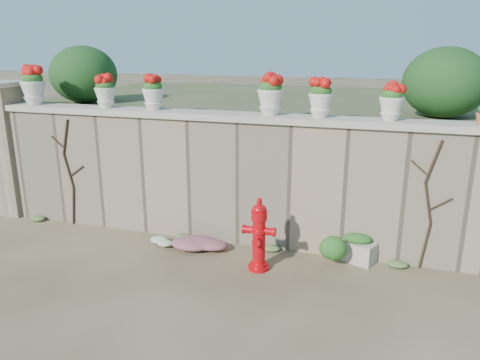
% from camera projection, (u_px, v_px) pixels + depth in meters
% --- Properties ---
extents(ground, '(80.00, 80.00, 0.00)m').
position_uv_depth(ground, '(172.00, 287.00, 6.27)').
color(ground, '#4D3C26').
rests_on(ground, ground).
extents(stone_wall, '(8.00, 0.40, 2.00)m').
position_uv_depth(stone_wall, '(217.00, 180.00, 7.63)').
color(stone_wall, '#8D795E').
rests_on(stone_wall, ground).
extents(wall_cap, '(8.10, 0.52, 0.10)m').
position_uv_depth(wall_cap, '(216.00, 116.00, 7.34)').
color(wall_cap, '#B7AC9B').
rests_on(wall_cap, stone_wall).
extents(gate_pillar, '(0.72, 0.72, 2.48)m').
position_uv_depth(gate_pillar, '(8.00, 148.00, 8.73)').
color(gate_pillar, '#8D795E').
rests_on(gate_pillar, ground).
extents(raised_fill, '(9.00, 6.00, 2.00)m').
position_uv_depth(raised_fill, '(265.00, 142.00, 10.57)').
color(raised_fill, '#384C23').
rests_on(raised_fill, ground).
extents(back_shrub_left, '(1.30, 1.30, 1.10)m').
position_uv_depth(back_shrub_left, '(83.00, 74.00, 9.20)').
color(back_shrub_left, '#143814').
rests_on(back_shrub_left, raised_fill).
extents(back_shrub_right, '(1.30, 1.30, 1.10)m').
position_uv_depth(back_shrub_right, '(445.00, 83.00, 7.34)').
color(back_shrub_right, '#143814').
rests_on(back_shrub_right, raised_fill).
extents(vine_left, '(0.60, 0.04, 1.91)m').
position_uv_depth(vine_left, '(69.00, 171.00, 8.19)').
color(vine_left, black).
rests_on(vine_left, ground).
extents(vine_right, '(0.60, 0.04, 1.91)m').
position_uv_depth(vine_right, '(429.00, 204.00, 6.52)').
color(vine_right, black).
rests_on(vine_right, ground).
extents(fire_hydrant, '(0.46, 0.33, 1.08)m').
position_uv_depth(fire_hydrant, '(259.00, 234.00, 6.63)').
color(fire_hydrant, '#C0070D').
rests_on(fire_hydrant, ground).
extents(planter_box, '(0.60, 0.48, 0.44)m').
position_uv_depth(planter_box, '(357.00, 248.00, 6.98)').
color(planter_box, '#B7AC9B').
rests_on(planter_box, ground).
extents(green_shrub, '(0.67, 0.60, 0.63)m').
position_uv_depth(green_shrub, '(326.00, 246.00, 6.79)').
color(green_shrub, '#1E5119').
rests_on(green_shrub, ground).
extents(magenta_clump, '(0.84, 0.56, 0.22)m').
position_uv_depth(magenta_clump, '(200.00, 244.00, 7.36)').
color(magenta_clump, '#B72475').
rests_on(magenta_clump, ground).
extents(white_flowers, '(0.47, 0.38, 0.17)m').
position_uv_depth(white_flowers, '(161.00, 241.00, 7.53)').
color(white_flowers, white).
rests_on(white_flowers, ground).
extents(urn_pot_0, '(0.42, 0.42, 0.66)m').
position_uv_depth(urn_pot_0, '(33.00, 86.00, 8.19)').
color(urn_pot_0, beige).
rests_on(urn_pot_0, wall_cap).
extents(urn_pot_1, '(0.35, 0.35, 0.54)m').
position_uv_depth(urn_pot_1, '(105.00, 92.00, 7.80)').
color(urn_pot_1, beige).
rests_on(urn_pot_1, wall_cap).
extents(urn_pot_2, '(0.35, 0.35, 0.55)m').
position_uv_depth(urn_pot_2, '(153.00, 93.00, 7.55)').
color(urn_pot_2, beige).
rests_on(urn_pot_2, wall_cap).
extents(urn_pot_3, '(0.39, 0.39, 0.62)m').
position_uv_depth(urn_pot_3, '(270.00, 95.00, 6.99)').
color(urn_pot_3, beige).
rests_on(urn_pot_3, wall_cap).
extents(urn_pot_4, '(0.36, 0.36, 0.56)m').
position_uv_depth(urn_pot_4, '(321.00, 98.00, 6.79)').
color(urn_pot_4, beige).
rests_on(urn_pot_4, wall_cap).
extents(urn_pot_5, '(0.34, 0.34, 0.53)m').
position_uv_depth(urn_pot_5, '(391.00, 102.00, 6.51)').
color(urn_pot_5, beige).
rests_on(urn_pot_5, wall_cap).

